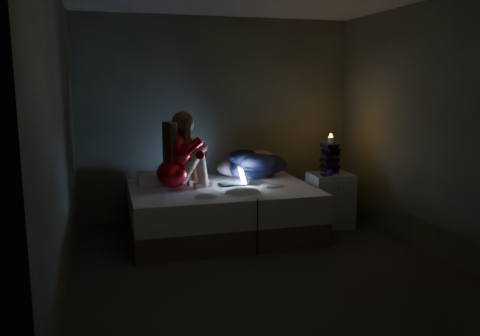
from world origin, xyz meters
name	(u,v)px	position (x,y,z in m)	size (l,w,h in m)	color
floor	(262,266)	(0.00, 0.00, -0.01)	(3.60, 3.80, 0.02)	#3F3C39
wall_back	(218,119)	(0.00, 1.91, 1.30)	(3.60, 0.02, 2.60)	#414638
wall_front	(371,167)	(0.00, -1.91, 1.30)	(3.60, 0.02, 2.60)	#414638
wall_left	(58,139)	(-1.81, 0.00, 1.30)	(0.02, 3.80, 2.60)	#414638
wall_right	(430,129)	(1.81, 0.00, 1.30)	(0.02, 3.80, 2.60)	#414638
bed	(221,210)	(-0.15, 1.10, 0.29)	(2.10, 1.57, 0.58)	beige
pillow	(158,178)	(-0.85, 1.43, 0.64)	(0.46, 0.33, 0.13)	white
woman	(172,151)	(-0.72, 1.06, 1.02)	(0.55, 0.36, 0.89)	maroon
laptop	(232,176)	(-0.01, 1.14, 0.68)	(0.31, 0.22, 0.22)	black
clothes_pile	(251,163)	(0.33, 1.51, 0.77)	(0.64, 0.51, 0.38)	#0F163A
nightstand	(330,200)	(1.23, 1.05, 0.33)	(0.50, 0.44, 0.67)	silver
book_stack	(330,158)	(1.25, 1.14, 0.84)	(0.19, 0.25, 0.35)	black
candle	(331,141)	(1.25, 1.14, 1.06)	(0.07, 0.07, 0.08)	beige
phone	(324,175)	(1.09, 0.95, 0.67)	(0.07, 0.14, 0.01)	black
blue_orb	(331,173)	(1.15, 0.91, 0.71)	(0.08, 0.08, 0.08)	#2E158D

